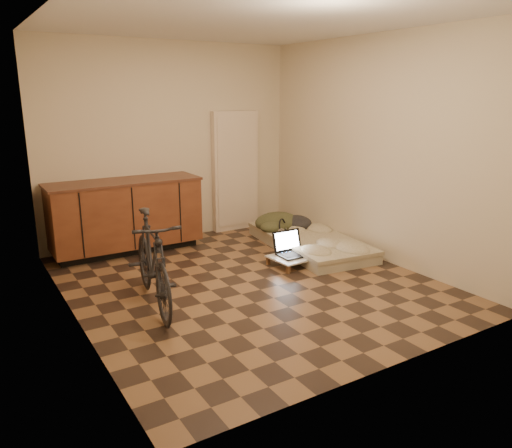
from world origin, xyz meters
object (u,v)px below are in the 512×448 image
lap_desk (298,256)px  laptop (292,250)px  bicycle (152,256)px  futon (310,242)px

lap_desk → laptop: (-0.04, 0.06, 0.07)m
bicycle → laptop: 1.87m
futon → laptop: 0.66m
lap_desk → laptop: size_ratio=1.81×
futon → lap_desk: (-0.50, -0.43, 0.01)m
lap_desk → laptop: laptop is taller
futon → laptop: laptop is taller
futon → laptop: (-0.54, -0.37, 0.08)m
lap_desk → futon: bearing=36.6°
bicycle → futon: 2.49m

